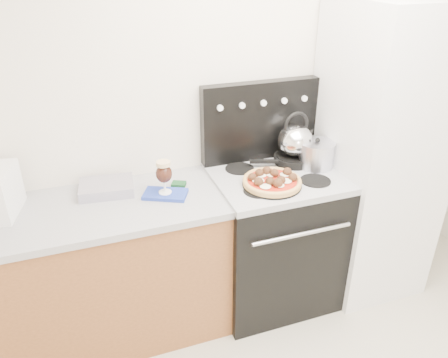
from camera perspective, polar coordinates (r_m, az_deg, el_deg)
name	(u,v)px	position (r m, az deg, el deg)	size (l,w,h in m)	color
room_shell	(360,198)	(1.80, 17.35, -2.44)	(3.52, 3.01, 2.52)	#B9AF97
base_cabinet	(99,276)	(2.71, -16.03, -12.12)	(1.45, 0.60, 0.86)	brown
countertop	(88,211)	(2.46, -17.37, -3.97)	(1.48, 0.63, 0.04)	#A4A4A8
stove_body	(272,240)	(2.90, 6.34, -7.95)	(0.76, 0.65, 0.88)	black
cooktop	(276,178)	(2.66, 6.85, 0.16)	(0.76, 0.65, 0.04)	#ADADB2
backguard	(260,121)	(2.78, 4.68, 7.58)	(0.76, 0.08, 0.50)	black
fridge	(377,156)	(2.98, 19.35, 2.87)	(0.64, 0.68, 1.90)	silver
foil_sheet	(107,187)	(2.56, -15.07, -1.08)	(0.30, 0.22, 0.06)	silver
oven_mitt	(165,194)	(2.46, -7.66, -1.97)	(0.24, 0.14, 0.02)	#253CAA
beer_glass	(164,177)	(2.41, -7.82, 0.25)	(0.09, 0.09, 0.20)	black
pizza_pan	(272,185)	(2.52, 6.27, -0.75)	(0.34, 0.34, 0.01)	black
pizza	(272,180)	(2.51, 6.30, -0.15)	(0.34, 0.34, 0.05)	#DEB858
skillet	(294,159)	(2.82, 9.07, 2.61)	(0.25, 0.25, 0.05)	black
tea_kettle	(295,138)	(2.76, 9.29, 5.32)	(0.22, 0.22, 0.24)	silver
stock_pot	(316,155)	(2.76, 11.94, 3.07)	(0.21, 0.21, 0.15)	silver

